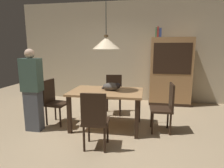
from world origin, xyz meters
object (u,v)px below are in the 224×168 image
(chair_near_front, at_px, (95,118))
(book_green_slim, at_px, (156,33))
(book_red_tall, at_px, (158,32))
(cat_sleeping, at_px, (112,86))
(pendant_lamp, at_px, (106,43))
(chair_left_side, at_px, (54,100))
(person_standing, at_px, (32,91))
(book_blue_wide, at_px, (160,33))
(dining_table, at_px, (106,96))
(hutch_bookcase, at_px, (170,73))
(chair_right_side, at_px, (165,106))
(chair_far_back, at_px, (114,93))

(chair_near_front, distance_m, book_green_slim, 3.28)
(book_green_slim, relative_size, book_red_tall, 0.93)
(cat_sleeping, bearing_deg, pendant_lamp, -146.58)
(chair_left_side, relative_size, pendant_lamp, 0.72)
(cat_sleeping, bearing_deg, chair_near_front, -95.72)
(person_standing, bearing_deg, pendant_lamp, 15.64)
(book_blue_wide, height_order, person_standing, book_blue_wide)
(pendant_lamp, height_order, book_red_tall, pendant_lamp)
(book_red_tall, distance_m, person_standing, 3.49)
(dining_table, relative_size, cat_sleeping, 3.58)
(cat_sleeping, bearing_deg, book_blue_wide, 61.57)
(pendant_lamp, bearing_deg, cat_sleeping, 33.42)
(cat_sleeping, height_order, pendant_lamp, pendant_lamp)
(chair_left_side, bearing_deg, book_red_tall, 41.11)
(hutch_bookcase, bearing_deg, chair_near_front, -116.94)
(book_blue_wide, bearing_deg, person_standing, -137.04)
(book_blue_wide, bearing_deg, chair_left_side, -139.70)
(hutch_bookcase, distance_m, book_green_slim, 1.17)
(dining_table, xyz_separation_m, chair_near_front, (0.01, -0.88, -0.14))
(dining_table, relative_size, book_red_tall, 5.00)
(hutch_bookcase, height_order, book_green_slim, book_green_slim)
(chair_right_side, bearing_deg, chair_near_front, -141.87)
(chair_right_side, relative_size, hutch_bookcase, 0.50)
(book_green_slim, bearing_deg, chair_right_side, -85.28)
(chair_left_side, height_order, person_standing, person_standing)
(dining_table, relative_size, chair_near_front, 1.51)
(chair_left_side, xyz_separation_m, cat_sleeping, (1.23, 0.06, 0.32))
(chair_far_back, height_order, cat_sleeping, chair_far_back)
(book_blue_wide, relative_size, person_standing, 0.15)
(book_green_slim, height_order, book_blue_wide, book_green_slim)
(pendant_lamp, relative_size, book_red_tall, 4.64)
(chair_near_front, distance_m, pendant_lamp, 1.45)
(chair_far_back, relative_size, person_standing, 0.60)
(chair_left_side, height_order, hutch_bookcase, hutch_bookcase)
(book_green_slim, bearing_deg, cat_sleeping, -115.64)
(hutch_bookcase, relative_size, book_blue_wide, 7.71)
(dining_table, height_order, chair_left_side, chair_left_side)
(chair_near_front, height_order, book_green_slim, book_green_slim)
(chair_near_front, bearing_deg, chair_right_side, 38.13)
(dining_table, relative_size, book_blue_wide, 5.83)
(dining_table, relative_size, chair_left_side, 1.51)
(chair_near_front, bearing_deg, hutch_bookcase, 63.06)
(chair_far_back, distance_m, person_standing, 1.85)
(hutch_bookcase, xyz_separation_m, book_red_tall, (-0.39, 0.00, 1.10))
(chair_left_side, xyz_separation_m, chair_near_front, (1.13, -0.89, 0.00))
(chair_right_side, xyz_separation_m, chair_near_front, (-1.12, -0.88, 0.00))
(chair_near_front, relative_size, chair_far_back, 1.00)
(dining_table, distance_m, book_green_slim, 2.50)
(pendant_lamp, distance_m, book_green_slim, 2.15)
(chair_right_side, bearing_deg, chair_left_side, 179.86)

